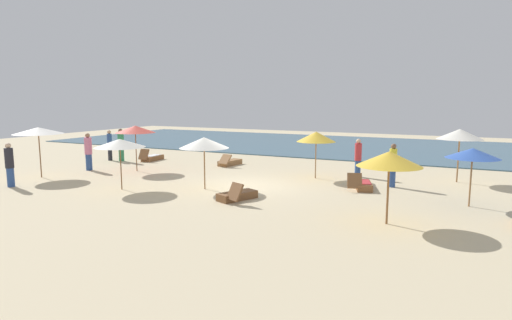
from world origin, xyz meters
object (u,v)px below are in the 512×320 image
Objects in this scene: umbrella_3 at (316,137)px; person_1 at (121,145)px; umbrella_4 at (38,131)px; umbrella_5 at (473,153)px; lounger_0 at (152,158)px; lounger_2 at (237,195)px; umbrella_7 at (204,143)px; person_0 at (10,165)px; person_2 at (393,165)px; lounger_4 at (363,185)px; umbrella_0 at (389,159)px; person_5 at (88,152)px; lounger_1 at (230,162)px; umbrella_1 at (135,129)px; person_4 at (358,158)px; umbrella_6 at (120,143)px; person_3 at (110,145)px; umbrella_2 at (460,134)px.

umbrella_3 is 1.12× the size of person_1.
umbrella_5 is (17.93, 2.79, -0.35)m from umbrella_4.
lounger_0 reaches higher than lounger_2.
umbrella_7 is 8.21m from person_0.
umbrella_5 is at bearing 8.85° from umbrella_4.
person_1 is at bearing 153.01° from umbrella_7.
person_1 is at bearing 177.69° from person_2.
lounger_4 is at bearing -6.30° from person_1.
umbrella_7 is at bearing 166.94° from umbrella_0.
lounger_4 is 0.92× the size of person_5.
lounger_2 is at bearing -102.60° from umbrella_3.
lounger_1 is (5.04, 0.47, -0.01)m from lounger_0.
umbrella_1 is 11.45m from lounger_4.
person_4 is at bearing -3.10° from lounger_1.
lounger_2 is (4.29, -6.94, 0.00)m from lounger_1.
umbrella_1 reaches higher than lounger_4.
umbrella_6 is 1.14× the size of person_4.
umbrella_4 is 1.28× the size of person_2.
umbrella_3 is at bearing -6.12° from lounger_0.
person_1 is 1.06× the size of person_3.
umbrella_1 is at bearing -172.36° from person_2.
umbrella_1 is 1.31× the size of lounger_1.
umbrella_1 is 1.15× the size of umbrella_5.
lounger_0 is 0.87× the size of person_1.
person_5 reaches higher than lounger_1.
person_0 is (-14.96, -1.46, -0.99)m from umbrella_0.
person_3 reaches higher than lounger_4.
umbrella_4 is at bearing 176.14° from umbrella_6.
lounger_2 is 0.96× the size of person_4.
umbrella_6 reaches higher than person_0.
umbrella_5 is at bearing -2.03° from umbrella_1.
person_0 reaches higher than lounger_2.
umbrella_6 is 5.69m from person_5.
umbrella_3 is at bearing 172.38° from person_2.
umbrella_7 is at bearing -24.60° from person_3.
person_1 is 1.00× the size of person_5.
umbrella_1 is at bearing -61.68° from lounger_0.
umbrella_2 reaches higher than umbrella_3.
person_1 is 1.05× the size of person_2.
umbrella_1 is 1.07× the size of umbrella_3.
person_1 is (-1.19, 7.62, 0.04)m from person_0.
umbrella_7 is at bearing 23.04° from person_0.
umbrella_5 is 1.12× the size of person_4.
person_4 is (7.94, 7.01, -0.96)m from umbrella_6.
person_3 is (-15.27, 1.52, 0.76)m from lounger_4.
lounger_4 is at bearing 110.40° from umbrella_0.
umbrella_4 is 18.15m from umbrella_5.
person_4 is at bearing 41.46° from umbrella_6.
umbrella_7 is 6.51m from lounger_1.
person_4 is (-2.51, 7.22, -1.01)m from umbrella_0.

